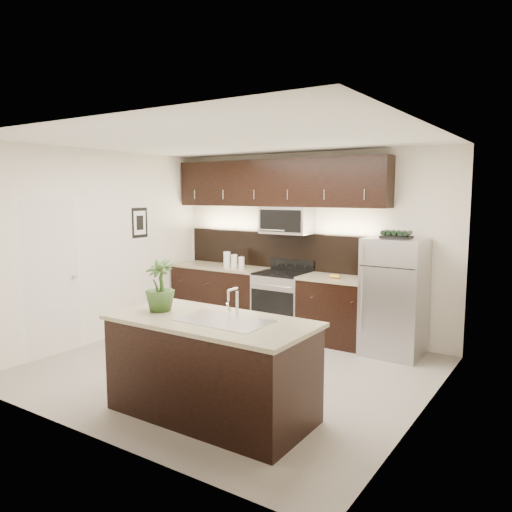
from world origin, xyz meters
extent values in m
plane|color=gray|center=(0.00, 0.00, 0.00)|extent=(4.50, 4.50, 0.00)
cube|color=silver|center=(0.00, 2.00, 1.35)|extent=(4.50, 0.02, 2.70)
cube|color=silver|center=(0.00, -2.00, 1.35)|extent=(4.50, 0.02, 2.70)
cube|color=silver|center=(-2.25, 0.00, 1.35)|extent=(0.02, 4.00, 2.70)
cube|color=silver|center=(2.25, 0.00, 1.35)|extent=(0.02, 4.00, 2.70)
cube|color=white|center=(0.00, 0.00, 2.70)|extent=(4.50, 4.00, 0.02)
cube|color=silver|center=(-2.23, -0.80, 1.01)|extent=(0.04, 0.80, 2.02)
sphere|color=silver|center=(-2.20, -0.48, 1.00)|extent=(0.06, 0.06, 0.06)
cube|color=black|center=(-2.24, 0.75, 1.65)|extent=(0.01, 0.32, 0.46)
cube|color=white|center=(-2.23, 0.75, 1.65)|extent=(0.00, 0.24, 0.36)
cube|color=black|center=(-1.42, 1.69, 0.45)|extent=(1.57, 0.62, 0.90)
cube|color=black|center=(0.71, 1.69, 0.45)|extent=(1.16, 0.62, 0.90)
cube|color=#B2B2B7|center=(-0.25, 1.69, 0.45)|extent=(0.76, 0.62, 0.90)
cube|color=black|center=(-0.25, 1.69, 0.92)|extent=(0.76, 0.60, 0.03)
cube|color=beige|center=(-1.42, 1.69, 0.92)|extent=(1.59, 0.65, 0.04)
cube|color=beige|center=(0.71, 1.69, 0.92)|extent=(1.18, 0.65, 0.04)
cube|color=black|center=(-0.46, 1.99, 1.22)|extent=(3.49, 0.02, 0.56)
cube|color=#B2B2B7|center=(-0.25, 1.80, 1.70)|extent=(0.76, 0.40, 0.40)
cube|color=black|center=(-0.46, 1.83, 2.25)|extent=(3.49, 0.33, 0.70)
cube|color=black|center=(0.60, -1.09, 0.45)|extent=(1.90, 0.90, 0.90)
cube|color=beige|center=(0.60, -1.09, 0.92)|extent=(1.96, 0.96, 0.04)
cube|color=silver|center=(0.75, -1.09, 0.95)|extent=(0.84, 0.50, 0.01)
cylinder|color=silver|center=(0.75, -0.88, 1.06)|extent=(0.03, 0.03, 0.24)
cylinder|color=silver|center=(0.75, -0.95, 1.21)|extent=(0.02, 0.14, 0.02)
cylinder|color=silver|center=(0.75, -1.02, 1.16)|extent=(0.02, 0.02, 0.10)
cube|color=#B2B2B7|center=(1.45, 1.63, 0.77)|extent=(0.74, 0.67, 1.53)
cube|color=black|center=(1.45, 1.63, 1.54)|extent=(0.38, 0.23, 0.03)
cylinder|color=black|center=(1.31, 1.63, 1.59)|extent=(0.06, 0.22, 0.06)
cylinder|color=black|center=(1.38, 1.63, 1.59)|extent=(0.06, 0.22, 0.06)
cylinder|color=black|center=(1.45, 1.63, 1.59)|extent=(0.06, 0.22, 0.06)
cylinder|color=black|center=(1.52, 1.63, 1.59)|extent=(0.06, 0.22, 0.06)
cylinder|color=black|center=(1.60, 1.63, 1.59)|extent=(0.06, 0.22, 0.06)
imported|color=#2D4B1E|center=(-0.01, -1.12, 1.20)|extent=(0.32, 0.32, 0.51)
cylinder|color=silver|center=(-1.24, 1.64, 1.06)|extent=(0.11, 0.11, 0.24)
cylinder|color=silver|center=(-1.11, 1.65, 1.04)|extent=(0.10, 0.10, 0.20)
cylinder|color=silver|center=(-0.98, 1.66, 1.03)|extent=(0.09, 0.09, 0.17)
cylinder|color=silver|center=(1.17, 1.64, 1.05)|extent=(0.11, 0.11, 0.22)
cylinder|color=silver|center=(1.17, 1.64, 1.17)|extent=(0.12, 0.12, 0.02)
cylinder|color=silver|center=(1.17, 1.64, 1.23)|extent=(0.01, 0.01, 0.09)
ellipsoid|color=gold|center=(0.59, 1.61, 0.96)|extent=(0.17, 0.13, 0.05)
camera|label=1|loc=(3.43, -4.64, 2.10)|focal=35.00mm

